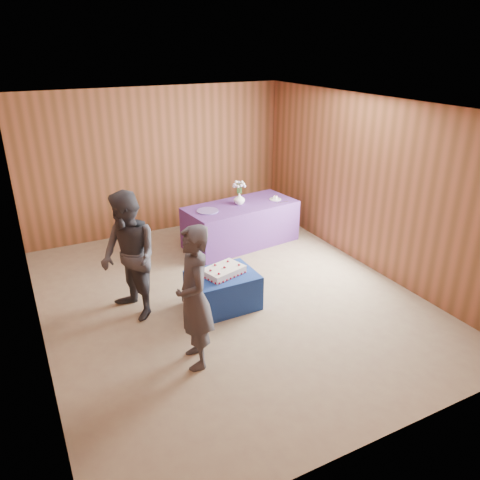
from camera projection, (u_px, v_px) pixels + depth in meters
ground at (228, 297)px, 6.78m from camera, size 6.00×6.00×0.00m
room_shell at (227, 177)px, 6.07m from camera, size 5.04×6.04×2.72m
cake_table at (223, 290)px, 6.47m from camera, size 0.91×0.71×0.50m
serving_table at (241, 224)px, 8.44m from camera, size 2.09×1.13×0.75m
sheet_cake at (223, 271)px, 6.36m from camera, size 0.64×0.52×0.13m
vase at (239, 199)px, 8.27m from camera, size 0.24×0.24×0.20m
flower_spray at (239, 185)px, 8.17m from camera, size 0.23×0.24×0.18m
platter at (208, 211)px, 7.95m from camera, size 0.49×0.49×0.02m
plate at (275, 199)px, 8.55m from camera, size 0.28×0.28×0.01m
cake_slice at (275, 197)px, 8.54m from camera, size 0.09×0.08×0.08m
knife at (282, 202)px, 8.40m from camera, size 0.26×0.03×0.00m
guest_left at (194, 298)px, 5.11m from camera, size 0.50×0.67×1.69m
guest_right at (129, 257)px, 6.03m from camera, size 0.85×0.98×1.73m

